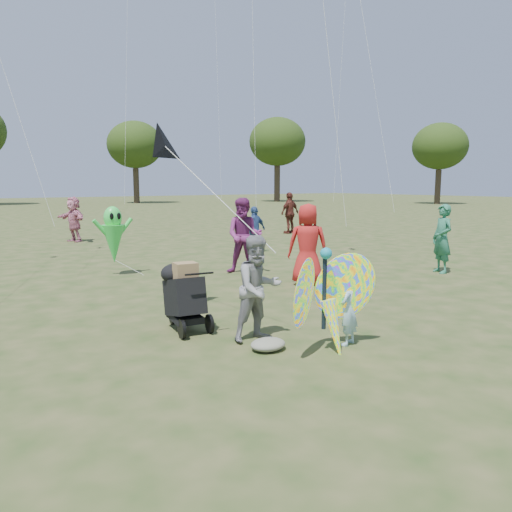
{
  "coord_description": "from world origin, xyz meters",
  "views": [
    {
      "loc": [
        -5.02,
        -5.12,
        2.3
      ],
      "look_at": [
        -0.2,
        1.5,
        1.1
      ],
      "focal_mm": 35.0,
      "sensor_mm": 36.0,
      "label": 1
    }
  ],
  "objects_px": {
    "crowd_a": "(308,244)",
    "crowd_h": "(290,213)",
    "crowd_c": "(255,230)",
    "alien_kite": "(113,237)",
    "crowd_e": "(244,236)",
    "crowd_j": "(74,219)",
    "adult_man": "(258,288)",
    "child_girl": "(349,310)",
    "butterfly_kite": "(328,302)",
    "jogging_stroller": "(183,292)",
    "crowd_f": "(442,239)"
  },
  "relations": [
    {
      "from": "crowd_f",
      "to": "butterfly_kite",
      "type": "xyz_separation_m",
      "value": [
        -6.68,
        -2.71,
        -0.18
      ]
    },
    {
      "from": "adult_man",
      "to": "crowd_a",
      "type": "distance_m",
      "value": 4.26
    },
    {
      "from": "adult_man",
      "to": "butterfly_kite",
      "type": "relative_size",
      "value": 0.9
    },
    {
      "from": "crowd_f",
      "to": "butterfly_kite",
      "type": "distance_m",
      "value": 7.22
    },
    {
      "from": "crowd_h",
      "to": "crowd_f",
      "type": "bearing_deg",
      "value": 62.62
    },
    {
      "from": "adult_man",
      "to": "crowd_c",
      "type": "bearing_deg",
      "value": 58.58
    },
    {
      "from": "crowd_a",
      "to": "crowd_j",
      "type": "distance_m",
      "value": 11.87
    },
    {
      "from": "crowd_f",
      "to": "child_girl",
      "type": "bearing_deg",
      "value": -45.39
    },
    {
      "from": "crowd_a",
      "to": "crowd_f",
      "type": "height_order",
      "value": "crowd_a"
    },
    {
      "from": "crowd_j",
      "to": "butterfly_kite",
      "type": "bearing_deg",
      "value": -19.37
    },
    {
      "from": "crowd_e",
      "to": "butterfly_kite",
      "type": "bearing_deg",
      "value": -70.71
    },
    {
      "from": "crowd_c",
      "to": "jogging_stroller",
      "type": "bearing_deg",
      "value": 37.57
    },
    {
      "from": "child_girl",
      "to": "butterfly_kite",
      "type": "height_order",
      "value": "butterfly_kite"
    },
    {
      "from": "crowd_a",
      "to": "crowd_j",
      "type": "height_order",
      "value": "crowd_a"
    },
    {
      "from": "crowd_j",
      "to": "alien_kite",
      "type": "distance_m",
      "value": 8.18
    },
    {
      "from": "alien_kite",
      "to": "crowd_h",
      "type": "bearing_deg",
      "value": 28.2
    },
    {
      "from": "crowd_e",
      "to": "crowd_j",
      "type": "height_order",
      "value": "crowd_e"
    },
    {
      "from": "adult_man",
      "to": "crowd_j",
      "type": "xyz_separation_m",
      "value": [
        1.53,
        14.38,
        0.11
      ]
    },
    {
      "from": "crowd_j",
      "to": "crowd_a",
      "type": "bearing_deg",
      "value": -6.63
    },
    {
      "from": "crowd_c",
      "to": "jogging_stroller",
      "type": "distance_m",
      "value": 8.86
    },
    {
      "from": "crowd_j",
      "to": "butterfly_kite",
      "type": "relative_size",
      "value": 1.03
    },
    {
      "from": "crowd_c",
      "to": "alien_kite",
      "type": "distance_m",
      "value": 5.4
    },
    {
      "from": "adult_man",
      "to": "crowd_h",
      "type": "bearing_deg",
      "value": 52.62
    },
    {
      "from": "crowd_c",
      "to": "crowd_e",
      "type": "height_order",
      "value": "crowd_e"
    },
    {
      "from": "crowd_a",
      "to": "crowd_h",
      "type": "relative_size",
      "value": 0.98
    },
    {
      "from": "crowd_f",
      "to": "alien_kite",
      "type": "xyz_separation_m",
      "value": [
        -6.97,
        4.58,
        0.08
      ]
    },
    {
      "from": "crowd_c",
      "to": "alien_kite",
      "type": "xyz_separation_m",
      "value": [
        -5.25,
        -1.25,
        0.2
      ]
    },
    {
      "from": "crowd_e",
      "to": "crowd_f",
      "type": "distance_m",
      "value": 5.09
    },
    {
      "from": "jogging_stroller",
      "to": "crowd_e",
      "type": "bearing_deg",
      "value": 54.13
    },
    {
      "from": "child_girl",
      "to": "crowd_e",
      "type": "relative_size",
      "value": 0.52
    },
    {
      "from": "crowd_c",
      "to": "jogging_stroller",
      "type": "relative_size",
      "value": 1.41
    },
    {
      "from": "child_girl",
      "to": "adult_man",
      "type": "xyz_separation_m",
      "value": [
        -0.92,
        0.92,
        0.27
      ]
    },
    {
      "from": "crowd_a",
      "to": "alien_kite",
      "type": "xyz_separation_m",
      "value": [
        -3.16,
        3.67,
        0.04
      ]
    },
    {
      "from": "child_girl",
      "to": "butterfly_kite",
      "type": "xyz_separation_m",
      "value": [
        -0.46,
        -0.06,
        0.2
      ]
    },
    {
      "from": "crowd_f",
      "to": "crowd_j",
      "type": "distance_m",
      "value": 13.83
    },
    {
      "from": "crowd_c",
      "to": "crowd_j",
      "type": "distance_m",
      "value": 7.84
    },
    {
      "from": "adult_man",
      "to": "crowd_j",
      "type": "distance_m",
      "value": 14.46
    },
    {
      "from": "adult_man",
      "to": "crowd_e",
      "type": "relative_size",
      "value": 0.81
    },
    {
      "from": "adult_man",
      "to": "butterfly_kite",
      "type": "xyz_separation_m",
      "value": [
        0.46,
        -0.98,
        -0.07
      ]
    },
    {
      "from": "crowd_c",
      "to": "alien_kite",
      "type": "relative_size",
      "value": 0.89
    },
    {
      "from": "crowd_a",
      "to": "crowd_e",
      "type": "height_order",
      "value": "crowd_e"
    },
    {
      "from": "crowd_e",
      "to": "crowd_h",
      "type": "xyz_separation_m",
      "value": [
        7.54,
        7.21,
        -0.02
      ]
    },
    {
      "from": "crowd_f",
      "to": "butterfly_kite",
      "type": "relative_size",
      "value": 1.02
    },
    {
      "from": "crowd_f",
      "to": "crowd_j",
      "type": "xyz_separation_m",
      "value": [
        -5.61,
        12.64,
        0.01
      ]
    },
    {
      "from": "crowd_j",
      "to": "jogging_stroller",
      "type": "height_order",
      "value": "crowd_j"
    },
    {
      "from": "crowd_j",
      "to": "crowd_f",
      "type": "bearing_deg",
      "value": 8.56
    },
    {
      "from": "butterfly_kite",
      "to": "crowd_e",
      "type": "bearing_deg",
      "value": 65.89
    },
    {
      "from": "butterfly_kite",
      "to": "child_girl",
      "type": "bearing_deg",
      "value": 6.96
    },
    {
      "from": "crowd_f",
      "to": "alien_kite",
      "type": "height_order",
      "value": "crowd_f"
    },
    {
      "from": "crowd_e",
      "to": "jogging_stroller",
      "type": "bearing_deg",
      "value": -92.29
    }
  ]
}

